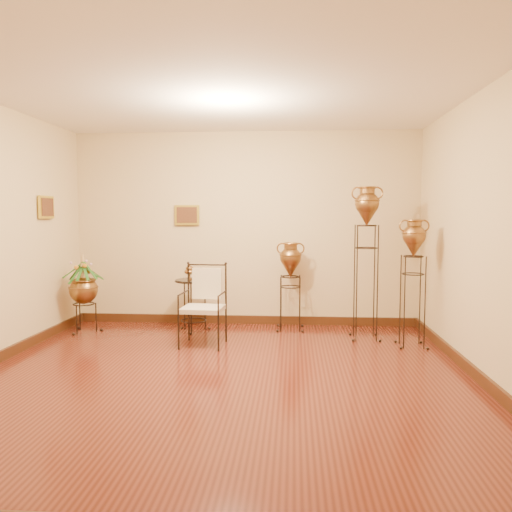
# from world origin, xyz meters

# --- Properties ---
(ground) EXTENTS (5.00, 5.00, 0.00)m
(ground) POSITION_xyz_m (0.00, 0.00, 0.00)
(ground) COLOR #582015
(ground) RESTS_ON ground
(room_shell) EXTENTS (5.02, 5.02, 2.81)m
(room_shell) POSITION_xyz_m (-0.01, 0.01, 1.73)
(room_shell) COLOR #D1B587
(room_shell) RESTS_ON ground
(amphora_tall) EXTENTS (0.40, 0.40, 1.98)m
(amphora_tall) POSITION_xyz_m (1.63, 1.70, 1.01)
(amphora_tall) COLOR black
(amphora_tall) RESTS_ON ground
(amphora_mid) EXTENTS (0.37, 0.37, 1.57)m
(amphora_mid) POSITION_xyz_m (2.15, 1.36, 0.79)
(amphora_mid) COLOR black
(amphora_mid) RESTS_ON ground
(amphora_short) EXTENTS (0.40, 0.40, 1.24)m
(amphora_short) POSITION_xyz_m (0.67, 2.15, 0.62)
(amphora_short) COLOR black
(amphora_short) RESTS_ON ground
(planter_urn) EXTENTS (0.64, 0.64, 1.13)m
(planter_urn) POSITION_xyz_m (-2.15, 1.79, 0.63)
(planter_urn) COLOR black
(planter_urn) RESTS_ON ground
(armchair) EXTENTS (0.59, 0.56, 0.99)m
(armchair) POSITION_xyz_m (-0.39, 1.20, 0.50)
(armchair) COLOR black
(armchair) RESTS_ON ground
(side_table) EXTENTS (0.54, 0.54, 0.91)m
(side_table) POSITION_xyz_m (-0.66, 1.96, 0.37)
(side_table) COLOR black
(side_table) RESTS_ON ground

